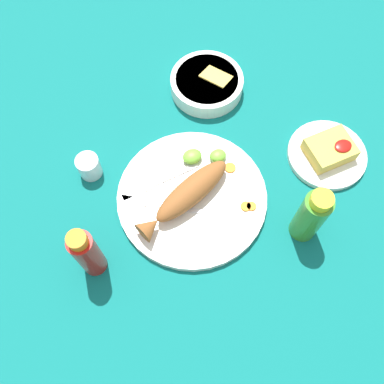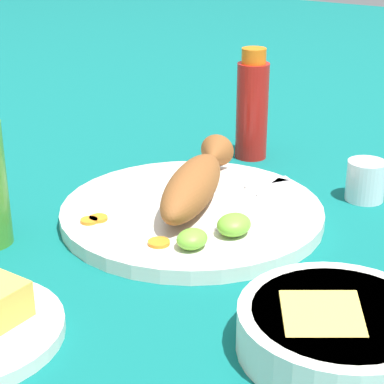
{
  "view_description": "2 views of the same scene",
  "coord_description": "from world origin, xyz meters",
  "px_view_note": "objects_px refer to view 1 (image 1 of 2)",
  "views": [
    {
      "loc": [
        -0.16,
        -0.36,
        0.88
      ],
      "look_at": [
        0.0,
        0.0,
        0.04
      ],
      "focal_mm": 40.0,
      "sensor_mm": 36.0,
      "label": 1
    },
    {
      "loc": [
        0.67,
        0.45,
        0.38
      ],
      "look_at": [
        0.0,
        0.0,
        0.04
      ],
      "focal_mm": 65.0,
      "sensor_mm": 36.0,
      "label": 2
    }
  ],
  "objects_px": {
    "hot_sauce_bottle_green": "(311,216)",
    "fried_fish": "(186,196)",
    "guacamole_bowl": "(207,83)",
    "main_plate": "(192,197)",
    "fork_near": "(154,204)",
    "fork_far": "(155,183)",
    "side_plate_fries": "(327,155)",
    "salt_cup": "(89,167)",
    "hot_sauce_bottle_red": "(87,253)"
  },
  "relations": [
    {
      "from": "salt_cup",
      "to": "side_plate_fries",
      "type": "bearing_deg",
      "value": -19.55
    },
    {
      "from": "hot_sauce_bottle_red",
      "to": "salt_cup",
      "type": "distance_m",
      "value": 0.23
    },
    {
      "from": "hot_sauce_bottle_green",
      "to": "salt_cup",
      "type": "relative_size",
      "value": 3.1
    },
    {
      "from": "fried_fish",
      "to": "fork_near",
      "type": "distance_m",
      "value": 0.08
    },
    {
      "from": "fork_near",
      "to": "guacamole_bowl",
      "type": "xyz_separation_m",
      "value": [
        0.24,
        0.25,
        0.0
      ]
    },
    {
      "from": "main_plate",
      "to": "salt_cup",
      "type": "xyz_separation_m",
      "value": [
        -0.19,
        0.16,
        0.01
      ]
    },
    {
      "from": "hot_sauce_bottle_red",
      "to": "salt_cup",
      "type": "height_order",
      "value": "hot_sauce_bottle_red"
    },
    {
      "from": "main_plate",
      "to": "hot_sauce_bottle_red",
      "type": "bearing_deg",
      "value": -167.34
    },
    {
      "from": "main_plate",
      "to": "guacamole_bowl",
      "type": "distance_m",
      "value": 0.31
    },
    {
      "from": "side_plate_fries",
      "to": "guacamole_bowl",
      "type": "bearing_deg",
      "value": 120.99
    },
    {
      "from": "main_plate",
      "to": "fork_near",
      "type": "xyz_separation_m",
      "value": [
        -0.08,
        0.02,
        0.01
      ]
    },
    {
      "from": "fork_far",
      "to": "side_plate_fries",
      "type": "relative_size",
      "value": 1.01
    },
    {
      "from": "fork_near",
      "to": "fried_fish",
      "type": "bearing_deg",
      "value": -163.2
    },
    {
      "from": "fried_fish",
      "to": "side_plate_fries",
      "type": "relative_size",
      "value": 1.34
    },
    {
      "from": "fork_far",
      "to": "guacamole_bowl",
      "type": "distance_m",
      "value": 0.3
    },
    {
      "from": "hot_sauce_bottle_green",
      "to": "guacamole_bowl",
      "type": "distance_m",
      "value": 0.43
    },
    {
      "from": "hot_sauce_bottle_green",
      "to": "side_plate_fries",
      "type": "xyz_separation_m",
      "value": [
        0.15,
        0.14,
        -0.07
      ]
    },
    {
      "from": "fork_near",
      "to": "side_plate_fries",
      "type": "xyz_separation_m",
      "value": [
        0.42,
        -0.04,
        -0.01
      ]
    },
    {
      "from": "fried_fish",
      "to": "guacamole_bowl",
      "type": "relative_size",
      "value": 1.36
    },
    {
      "from": "hot_sauce_bottle_green",
      "to": "guacamole_bowl",
      "type": "relative_size",
      "value": 0.94
    },
    {
      "from": "side_plate_fries",
      "to": "hot_sauce_bottle_green",
      "type": "bearing_deg",
      "value": -136.75
    },
    {
      "from": "hot_sauce_bottle_red",
      "to": "guacamole_bowl",
      "type": "relative_size",
      "value": 0.95
    },
    {
      "from": "salt_cup",
      "to": "hot_sauce_bottle_red",
      "type": "bearing_deg",
      "value": -105.99
    },
    {
      "from": "fork_far",
      "to": "side_plate_fries",
      "type": "distance_m",
      "value": 0.41
    },
    {
      "from": "hot_sauce_bottle_green",
      "to": "salt_cup",
      "type": "xyz_separation_m",
      "value": [
        -0.38,
        0.32,
        -0.06
      ]
    },
    {
      "from": "fork_far",
      "to": "hot_sauce_bottle_red",
      "type": "distance_m",
      "value": 0.23
    },
    {
      "from": "fork_far",
      "to": "hot_sauce_bottle_green",
      "type": "height_order",
      "value": "hot_sauce_bottle_green"
    },
    {
      "from": "guacamole_bowl",
      "to": "hot_sauce_bottle_green",
      "type": "bearing_deg",
      "value": -85.87
    },
    {
      "from": "fork_near",
      "to": "hot_sauce_bottle_green",
      "type": "xyz_separation_m",
      "value": [
        0.27,
        -0.18,
        0.06
      ]
    },
    {
      "from": "hot_sauce_bottle_green",
      "to": "side_plate_fries",
      "type": "bearing_deg",
      "value": 43.25
    },
    {
      "from": "main_plate",
      "to": "fork_near",
      "type": "distance_m",
      "value": 0.09
    },
    {
      "from": "fork_near",
      "to": "guacamole_bowl",
      "type": "distance_m",
      "value": 0.35
    },
    {
      "from": "fork_far",
      "to": "hot_sauce_bottle_green",
      "type": "xyz_separation_m",
      "value": [
        0.25,
        -0.22,
        0.06
      ]
    },
    {
      "from": "fork_far",
      "to": "salt_cup",
      "type": "height_order",
      "value": "salt_cup"
    },
    {
      "from": "guacamole_bowl",
      "to": "fried_fish",
      "type": "bearing_deg",
      "value": -122.77
    },
    {
      "from": "fork_far",
      "to": "hot_sauce_bottle_red",
      "type": "height_order",
      "value": "hot_sauce_bottle_red"
    },
    {
      "from": "fork_near",
      "to": "side_plate_fries",
      "type": "distance_m",
      "value": 0.42
    },
    {
      "from": "fork_near",
      "to": "guacamole_bowl",
      "type": "relative_size",
      "value": 0.89
    },
    {
      "from": "fork_near",
      "to": "salt_cup",
      "type": "distance_m",
      "value": 0.17
    },
    {
      "from": "guacamole_bowl",
      "to": "main_plate",
      "type": "bearing_deg",
      "value": -120.83
    },
    {
      "from": "hot_sauce_bottle_red",
      "to": "guacamole_bowl",
      "type": "bearing_deg",
      "value": 38.4
    },
    {
      "from": "hot_sauce_bottle_green",
      "to": "side_plate_fries",
      "type": "height_order",
      "value": "hot_sauce_bottle_green"
    },
    {
      "from": "fork_near",
      "to": "hot_sauce_bottle_green",
      "type": "height_order",
      "value": "hot_sauce_bottle_green"
    },
    {
      "from": "hot_sauce_bottle_red",
      "to": "fork_near",
      "type": "bearing_deg",
      "value": 23.63
    },
    {
      "from": "hot_sauce_bottle_green",
      "to": "fried_fish",
      "type": "bearing_deg",
      "value": 142.53
    },
    {
      "from": "fried_fish",
      "to": "hot_sauce_bottle_red",
      "type": "height_order",
      "value": "hot_sauce_bottle_red"
    },
    {
      "from": "fork_near",
      "to": "salt_cup",
      "type": "relative_size",
      "value": 2.93
    },
    {
      "from": "hot_sauce_bottle_red",
      "to": "salt_cup",
      "type": "xyz_separation_m",
      "value": [
        0.06,
        0.21,
        -0.06
      ]
    },
    {
      "from": "hot_sauce_bottle_green",
      "to": "guacamole_bowl",
      "type": "height_order",
      "value": "hot_sauce_bottle_green"
    },
    {
      "from": "side_plate_fries",
      "to": "guacamole_bowl",
      "type": "distance_m",
      "value": 0.34
    }
  ]
}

